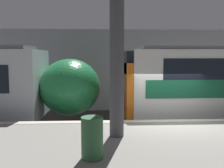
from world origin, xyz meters
name	(u,v)px	position (x,y,z in m)	size (l,w,h in m)	color
ground_plane	(173,152)	(0.00, 0.00, 0.00)	(120.00, 120.00, 0.00)	#282623
platform	(204,168)	(0.00, -2.47, 0.54)	(40.00, 4.94, 1.09)	gray
station_rear_barrier	(141,70)	(0.00, 6.76, 2.31)	(50.00, 0.15, 4.61)	gray
support_pillar_near	(117,61)	(-1.97, -1.60, 3.00)	(0.36, 0.36, 3.85)	#47474C
trash_bin	(92,138)	(-2.57, -3.06, 1.50)	(0.44, 0.44, 0.85)	#2D5B38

